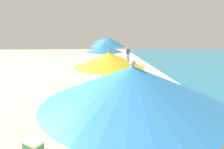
{
  "coord_description": "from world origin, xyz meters",
  "views": [
    {
      "loc": [
        0.37,
        1.89,
        2.93
      ],
      "look_at": [
        0.72,
        9.03,
        1.39
      ],
      "focal_mm": 29.61,
      "sensor_mm": 36.0,
      "label": 1
    }
  ],
  "objects_px": {
    "umbrella_fifth": "(108,42)",
    "cooler_box": "(33,148)",
    "lounger_sixth_shoreside": "(112,62)",
    "lounger_farthest_inland": "(113,60)",
    "lounger_third_shoreside": "(133,106)",
    "umbrella_sixth": "(104,40)",
    "umbrella_third": "(109,60)",
    "person_walking_near": "(128,53)",
    "umbrella_farthest": "(105,39)",
    "umbrella_second": "(132,85)",
    "lounger_farthest_shoreside": "(112,57)",
    "umbrella_fourth": "(104,48)",
    "lounger_fifth_inland": "(120,76)",
    "lounger_fourth_inland": "(126,94)",
    "beach_ball": "(67,105)",
    "lounger_fourth_shoreside": "(120,83)",
    "lounger_fifth_shoreside": "(116,69)"
  },
  "relations": [
    {
      "from": "lounger_sixth_shoreside",
      "to": "lounger_farthest_inland",
      "type": "height_order",
      "value": "lounger_sixth_shoreside"
    },
    {
      "from": "umbrella_fourth",
      "to": "umbrella_farthest",
      "type": "xyz_separation_m",
      "value": [
        0.22,
        11.56,
        0.16
      ]
    },
    {
      "from": "lounger_fourth_inland",
      "to": "lounger_farthest_inland",
      "type": "bearing_deg",
      "value": 83.8
    },
    {
      "from": "umbrella_farthest",
      "to": "umbrella_fifth",
      "type": "bearing_deg",
      "value": -89.19
    },
    {
      "from": "lounger_third_shoreside",
      "to": "lounger_fourth_inland",
      "type": "xyz_separation_m",
      "value": [
        -0.1,
        1.34,
        0.06
      ]
    },
    {
      "from": "umbrella_second",
      "to": "person_walking_near",
      "type": "distance_m",
      "value": 19.65
    },
    {
      "from": "lounger_fourth_shoreside",
      "to": "umbrella_fifth",
      "type": "height_order",
      "value": "umbrella_fifth"
    },
    {
      "from": "lounger_fourth_shoreside",
      "to": "person_walking_near",
      "type": "xyz_separation_m",
      "value": [
        1.93,
        11.22,
        0.63
      ]
    },
    {
      "from": "cooler_box",
      "to": "lounger_farthest_inland",
      "type": "bearing_deg",
      "value": 79.88
    },
    {
      "from": "person_walking_near",
      "to": "umbrella_fourth",
      "type": "bearing_deg",
      "value": 5.07
    },
    {
      "from": "lounger_farthest_inland",
      "to": "lounger_fifth_shoreside",
      "type": "bearing_deg",
      "value": -92.51
    },
    {
      "from": "lounger_fifth_inland",
      "to": "lounger_fifth_shoreside",
      "type": "bearing_deg",
      "value": 88.81
    },
    {
      "from": "lounger_third_shoreside",
      "to": "beach_ball",
      "type": "height_order",
      "value": "lounger_third_shoreside"
    },
    {
      "from": "cooler_box",
      "to": "beach_ball",
      "type": "relative_size",
      "value": 1.9
    },
    {
      "from": "umbrella_fourth",
      "to": "lounger_fifth_inland",
      "type": "height_order",
      "value": "umbrella_fourth"
    },
    {
      "from": "lounger_fifth_inland",
      "to": "person_walking_near",
      "type": "relative_size",
      "value": 0.95
    },
    {
      "from": "umbrella_third",
      "to": "lounger_farthest_inland",
      "type": "xyz_separation_m",
      "value": [
        0.83,
        14.25,
        -1.93
      ]
    },
    {
      "from": "umbrella_farthest",
      "to": "lounger_farthest_inland",
      "type": "bearing_deg",
      "value": -53.54
    },
    {
      "from": "lounger_fifth_inland",
      "to": "lounger_farthest_shoreside",
      "type": "bearing_deg",
      "value": 86.91
    },
    {
      "from": "umbrella_fourth",
      "to": "lounger_third_shoreside",
      "type": "bearing_deg",
      "value": -66.94
    },
    {
      "from": "lounger_sixth_shoreside",
      "to": "lounger_fifth_inland",
      "type": "bearing_deg",
      "value": -80.7
    },
    {
      "from": "umbrella_third",
      "to": "person_walking_near",
      "type": "distance_m",
      "value": 16.19
    },
    {
      "from": "lounger_farthest_shoreside",
      "to": "person_walking_near",
      "type": "xyz_separation_m",
      "value": [
        1.86,
        -0.44,
        0.57
      ]
    },
    {
      "from": "umbrella_third",
      "to": "lounger_fourth_shoreside",
      "type": "height_order",
      "value": "umbrella_third"
    },
    {
      "from": "lounger_fourth_shoreside",
      "to": "lounger_fifth_inland",
      "type": "xyz_separation_m",
      "value": [
        0.14,
        1.74,
        0.01
      ]
    },
    {
      "from": "umbrella_fourth",
      "to": "lounger_fifth_inland",
      "type": "relative_size",
      "value": 1.79
    },
    {
      "from": "lounger_third_shoreside",
      "to": "lounger_fourth_inland",
      "type": "bearing_deg",
      "value": 83.4
    },
    {
      "from": "lounger_third_shoreside",
      "to": "umbrella_sixth",
      "type": "xyz_separation_m",
      "value": [
        -0.98,
        10.16,
        2.19
      ]
    },
    {
      "from": "lounger_fourth_inland",
      "to": "umbrella_third",
      "type": "bearing_deg",
      "value": -114.43
    },
    {
      "from": "umbrella_second",
      "to": "lounger_third_shoreside",
      "type": "relative_size",
      "value": 1.68
    },
    {
      "from": "lounger_fifth_inland",
      "to": "beach_ball",
      "type": "bearing_deg",
      "value": -122.66
    },
    {
      "from": "lounger_farthest_shoreside",
      "to": "umbrella_third",
      "type": "bearing_deg",
      "value": -101.78
    },
    {
      "from": "lounger_fourth_inland",
      "to": "cooler_box",
      "type": "bearing_deg",
      "value": -132.59
    },
    {
      "from": "lounger_fourth_inland",
      "to": "lounger_fifth_shoreside",
      "type": "xyz_separation_m",
      "value": [
        -0.0,
        6.49,
        -0.06
      ]
    },
    {
      "from": "umbrella_farthest",
      "to": "lounger_farthest_inland",
      "type": "relative_size",
      "value": 2.05
    },
    {
      "from": "lounger_third_shoreside",
      "to": "umbrella_farthest",
      "type": "relative_size",
      "value": 0.58
    },
    {
      "from": "umbrella_farthest",
      "to": "lounger_third_shoreside",
      "type": "bearing_deg",
      "value": -86.51
    },
    {
      "from": "umbrella_second",
      "to": "lounger_farthest_shoreside",
      "type": "xyz_separation_m",
      "value": [
        0.74,
        19.85,
        -2.08
      ]
    },
    {
      "from": "umbrella_third",
      "to": "lounger_fourth_inland",
      "type": "bearing_deg",
      "value": 71.75
    },
    {
      "from": "lounger_third_shoreside",
      "to": "lounger_fourth_shoreside",
      "type": "relative_size",
      "value": 1.23
    },
    {
      "from": "lounger_third_shoreside",
      "to": "lounger_fourth_shoreside",
      "type": "distance_m",
      "value": 3.5
    },
    {
      "from": "umbrella_fourth",
      "to": "lounger_fourth_inland",
      "type": "distance_m",
      "value": 2.5
    },
    {
      "from": "lounger_fourth_inland",
      "to": "umbrella_farthest",
      "type": "distance_m",
      "value": 12.96
    },
    {
      "from": "umbrella_fifth",
      "to": "cooler_box",
      "type": "bearing_deg",
      "value": -103.27
    },
    {
      "from": "umbrella_fourth",
      "to": "lounger_fourth_inland",
      "type": "height_order",
      "value": "umbrella_fourth"
    },
    {
      "from": "lounger_sixth_shoreside",
      "to": "lounger_fourth_shoreside",
      "type": "bearing_deg",
      "value": -82.27
    },
    {
      "from": "lounger_fifth_shoreside",
      "to": "lounger_fifth_inland",
      "type": "height_order",
      "value": "lounger_fifth_inland"
    },
    {
      "from": "umbrella_second",
      "to": "cooler_box",
      "type": "relative_size",
      "value": 4.77
    },
    {
      "from": "umbrella_second",
      "to": "umbrella_fourth",
      "type": "bearing_deg",
      "value": 92.14
    },
    {
      "from": "lounger_fourth_shoreside",
      "to": "person_walking_near",
      "type": "bearing_deg",
      "value": 71.26
    }
  ]
}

